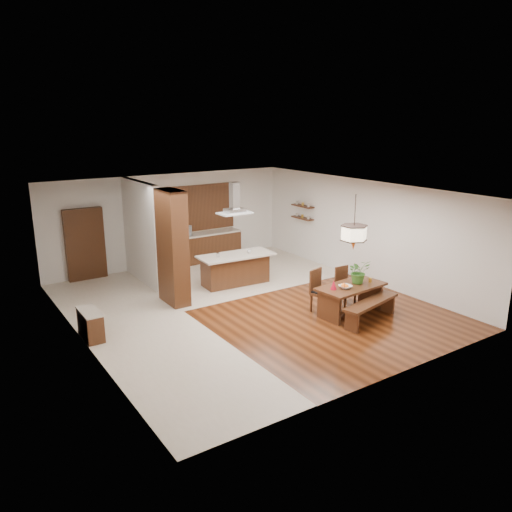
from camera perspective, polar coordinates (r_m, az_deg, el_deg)
room_shell at (r=12.06m, az=-1.19°, el=3.51°), size 9.00×9.04×2.92m
tile_hallway at (r=11.52m, az=-12.86°, el=-8.24°), size 2.50×9.00×0.01m
tile_kitchen at (r=15.28m, az=-2.24°, el=-1.90°), size 5.50×4.00×0.01m
soffit_band at (r=11.92m, az=-1.21°, el=7.38°), size 8.00×9.00×0.02m
partition_pier at (r=12.59m, az=-9.51°, el=0.94°), size 0.45×1.00×2.90m
partition_stub at (r=14.48m, az=-12.97°, el=2.66°), size 0.18×2.40×2.90m
hallway_console at (r=11.29m, az=-18.38°, el=-7.45°), size 0.37×0.88×0.63m
hallway_doorway at (r=15.22m, az=-18.94°, el=1.27°), size 1.10×0.20×2.10m
rear_counter at (r=16.46m, az=-6.10°, el=1.00°), size 2.60×0.62×0.95m
kitchen_window at (r=16.42m, az=-6.66°, el=5.50°), size 2.60×0.08×1.50m
shelf_lower at (r=16.49m, az=5.32°, el=4.34°), size 0.26×0.90×0.04m
shelf_upper at (r=16.42m, az=5.36°, el=5.71°), size 0.26×0.90×0.04m
dining_table at (r=12.18m, az=10.77°, el=-4.17°), size 1.79×1.01×0.72m
dining_bench at (r=11.91m, az=12.97°, el=-6.16°), size 1.83×0.77×0.50m
dining_chair_left at (r=12.20m, az=7.58°, el=-4.00°), size 0.56×0.56×1.04m
dining_chair_right at (r=12.82m, az=10.24°, el=-3.38°), size 0.43×0.43×0.95m
pendant_lantern at (r=11.72m, az=11.19°, el=3.78°), size 0.64×0.64×1.31m
foliage_plant at (r=12.24m, az=11.65°, el=-1.75°), size 0.63×0.58×0.58m
fruit_bowl at (r=11.88m, az=10.18°, el=-3.49°), size 0.31×0.31×0.07m
napkin_cone at (r=11.74m, az=8.87°, el=-3.27°), size 0.15×0.15×0.22m
gold_ornament at (r=12.44m, az=12.92°, el=-2.68°), size 0.10×0.10×0.11m
kitchen_island at (r=14.11m, az=-2.36°, el=-1.48°), size 2.18×1.05×0.88m
range_hood at (r=13.67m, az=-2.46°, el=6.63°), size 0.90×0.55×0.87m
island_cup at (r=14.11m, az=-0.81°, el=0.54°), size 0.13×0.13×0.10m
microwave at (r=15.98m, az=-8.64°, el=2.84°), size 0.65×0.48×0.33m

